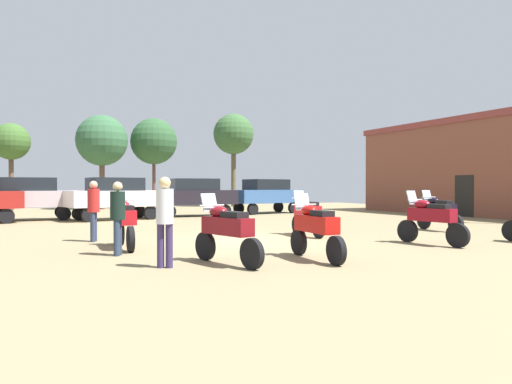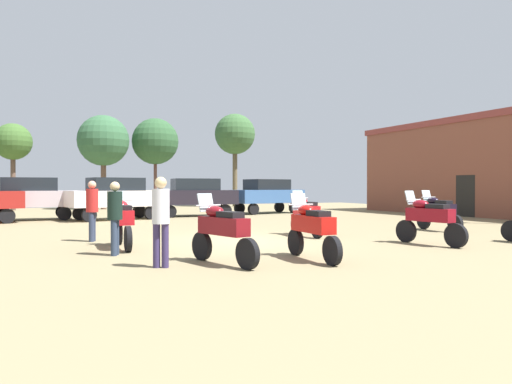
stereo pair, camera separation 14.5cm
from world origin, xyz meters
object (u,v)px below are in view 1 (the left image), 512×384
(person_2, at_px, (94,206))
(tree_2, at_px, (11,142))
(tree_1, at_px, (154,142))
(tree_5, at_px, (234,135))
(motorcycle_6, at_px, (315,227))
(motorcycle_9, at_px, (307,214))
(motorcycle_2, at_px, (439,211))
(car_4, at_px, (266,194))
(car_1, at_px, (195,194))
(car_2, at_px, (29,195))
(person_1, at_px, (165,215))
(motorcycle_3, at_px, (125,220))
(car_5, at_px, (115,195))
(person_3, at_px, (118,212))
(motorcycle_7, at_px, (226,230))
(tree_3, at_px, (102,141))
(motorcycle_1, at_px, (431,218))

(person_2, bearing_deg, tree_2, 31.15)
(tree_1, bearing_deg, tree_5, -0.38)
(motorcycle_6, height_order, motorcycle_9, motorcycle_9)
(motorcycle_2, distance_m, motorcycle_6, 8.59)
(car_4, xyz_separation_m, tree_1, (-4.25, 9.83, 3.71))
(car_1, height_order, car_4, same)
(car_2, xyz_separation_m, person_1, (2.32, -15.47, -0.13))
(motorcycle_2, distance_m, motorcycle_3, 11.06)
(motorcycle_9, distance_m, car_4, 12.77)
(car_1, bearing_deg, car_5, 108.28)
(person_2, xyz_separation_m, person_3, (0.15, -3.14, -0.03))
(motorcycle_7, relative_size, car_4, 0.47)
(motorcycle_3, xyz_separation_m, car_5, (1.51, 10.71, 0.44))
(motorcycle_9, height_order, tree_2, tree_2)
(motorcycle_7, height_order, tree_3, tree_3)
(motorcycle_1, bearing_deg, tree_5, 69.94)
(motorcycle_1, height_order, car_5, car_5)
(motorcycle_9, height_order, car_1, car_1)
(car_2, relative_size, tree_1, 0.65)
(motorcycle_1, xyz_separation_m, tree_1, (-1.47, 25.16, 4.15))
(motorcycle_2, distance_m, tree_5, 22.77)
(motorcycle_7, xyz_separation_m, car_1, (4.40, 15.20, 0.46))
(motorcycle_3, height_order, car_2, car_2)
(person_3, bearing_deg, motorcycle_2, -57.48)
(motorcycle_1, xyz_separation_m, motorcycle_2, (3.42, 2.93, -0.01))
(person_2, bearing_deg, tree_1, 5.71)
(motorcycle_3, bearing_deg, tree_3, 85.55)
(tree_3, bearing_deg, car_5, -94.82)
(motorcycle_6, relative_size, person_2, 1.26)
(car_4, xyz_separation_m, tree_3, (-7.97, 9.41, 3.57))
(motorcycle_6, relative_size, car_2, 0.51)
(motorcycle_9, bearing_deg, motorcycle_1, -57.66)
(car_4, height_order, tree_1, tree_1)
(car_1, bearing_deg, car_2, 92.34)
(motorcycle_1, relative_size, person_2, 1.25)
(motorcycle_7, bearing_deg, car_5, 74.55)
(motorcycle_3, distance_m, person_1, 3.39)
(motorcycle_9, height_order, person_1, person_1)
(person_1, relative_size, person_2, 1.02)
(car_5, height_order, tree_3, tree_3)
(motorcycle_3, distance_m, car_2, 12.31)
(motorcycle_2, height_order, tree_3, tree_3)
(car_1, bearing_deg, tree_5, -27.22)
(person_3, relative_size, tree_3, 0.26)
(car_1, distance_m, person_3, 14.35)
(person_3, height_order, tree_5, tree_5)
(tree_2, bearing_deg, person_2, -82.81)
(motorcycle_9, xyz_separation_m, car_4, (4.60, 11.90, 0.46))
(tree_5, bearing_deg, motorcycle_2, -93.73)
(motorcycle_1, distance_m, car_5, 14.93)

